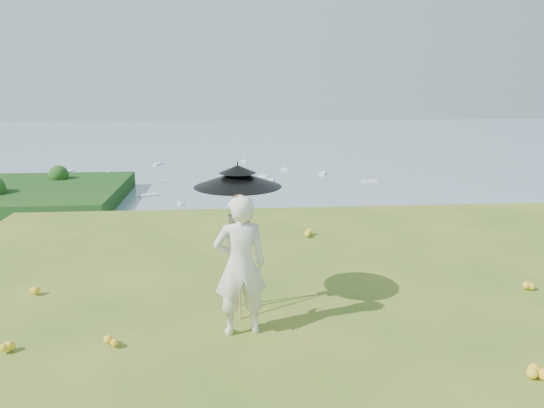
{
  "coord_description": "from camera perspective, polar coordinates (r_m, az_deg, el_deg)",
  "views": [
    {
      "loc": [
        -2.12,
        -5.02,
        2.99
      ],
      "look_at": [
        -1.4,
        3.81,
        0.86
      ],
      "focal_mm": 35.0,
      "sensor_mm": 36.0,
      "label": 1
    }
  ],
  "objects": [
    {
      "name": "painter_cap",
      "position": [
        5.99,
        -3.55,
        0.59
      ],
      "size": [
        0.21,
        0.25,
        0.1
      ],
      "primitive_type": null,
      "rotation": [
        0.0,
        0.0,
        0.1
      ],
      "color": "#C86E76",
      "rests_on": "painter"
    },
    {
      "name": "ground",
      "position": [
        6.22,
        16.56,
        -15.82
      ],
      "size": [
        14.0,
        14.0,
        0.0
      ],
      "primitive_type": "plane",
      "color": "#457421",
      "rests_on": "ground"
    },
    {
      "name": "wildflowers",
      "position": [
        6.39,
        15.77,
        -14.29
      ],
      "size": [
        10.0,
        10.5,
        0.12
      ],
      "primitive_type": null,
      "color": "yellow",
      "rests_on": "ground"
    },
    {
      "name": "bay_water",
      "position": [
        247.81,
        -4.13,
        4.88
      ],
      "size": [
        700.0,
        700.0,
        0.0
      ],
      "primitive_type": "plane",
      "color": "#738EA4",
      "rests_on": "ground"
    },
    {
      "name": "slope_trees",
      "position": [
        43.93,
        -1.51,
        -10.67
      ],
      "size": [
        110.0,
        50.0,
        6.0
      ],
      "primitive_type": null,
      "color": "#144314",
      "rests_on": "forest_slope"
    },
    {
      "name": "harbor_town",
      "position": [
        86.39,
        -2.95,
        -8.61
      ],
      "size": [
        110.0,
        22.0,
        5.0
      ],
      "primitive_type": null,
      "color": "silver",
      "rests_on": "shoreline_tier"
    },
    {
      "name": "painter",
      "position": [
        6.22,
        -3.45,
        -6.63
      ],
      "size": [
        0.67,
        0.49,
        1.7
      ],
      "primitive_type": "imported",
      "rotation": [
        0.0,
        0.0,
        3.29
      ],
      "color": "silver",
      "rests_on": "ground"
    },
    {
      "name": "shoreline_tier",
      "position": [
        89.04,
        -2.9,
        -12.48
      ],
      "size": [
        170.0,
        28.0,
        8.0
      ],
      "primitive_type": "cube",
      "color": "slate",
      "rests_on": "bay_water"
    },
    {
      "name": "field_easel",
      "position": [
        6.84,
        -3.52,
        -5.98
      ],
      "size": [
        0.58,
        0.58,
        1.42
      ],
      "primitive_type": null,
      "rotation": [
        0.0,
        0.0,
        0.09
      ],
      "color": "olive",
      "rests_on": "ground"
    },
    {
      "name": "moored_boats",
      "position": [
        170.34,
        -8.05,
        0.95
      ],
      "size": [
        140.0,
        140.0,
        0.7
      ],
      "primitive_type": null,
      "color": "white",
      "rests_on": "bay_water"
    },
    {
      "name": "sun_umbrella",
      "position": [
        6.63,
        -3.69,
        1.12
      ],
      "size": [
        1.31,
        1.31,
        0.8
      ],
      "primitive_type": null,
      "rotation": [
        0.0,
        0.0,
        0.21
      ],
      "color": "black",
      "rests_on": "field_easel"
    }
  ]
}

